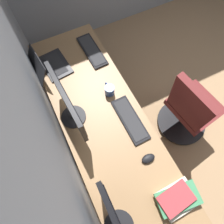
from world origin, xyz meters
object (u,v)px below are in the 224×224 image
object	(u,v)px
drawer_pedestal	(105,140)
office_chair	(189,111)
laptop_leftmost	(48,65)
mouse_main	(148,159)
keyboard_main	(130,119)
keyboard_spare	(92,51)
coffee_mug	(109,90)
book_stack_near	(177,199)
monitor_primary	(68,104)

from	to	relation	value
drawer_pedestal	office_chair	world-z (taller)	office_chair
laptop_leftmost	mouse_main	bearing A→B (deg)	-160.82
keyboard_main	keyboard_spare	world-z (taller)	same
laptop_leftmost	mouse_main	world-z (taller)	laptop_leftmost
mouse_main	coffee_mug	bearing A→B (deg)	0.62
keyboard_main	drawer_pedestal	bearing A→B (deg)	78.25
book_stack_near	office_chair	bearing A→B (deg)	-48.31
laptop_leftmost	keyboard_main	bearing A→B (deg)	-151.68
drawer_pedestal	mouse_main	xyz separation A→B (m)	(-0.38, -0.19, 0.40)
monitor_primary	coffee_mug	bearing A→B (deg)	-78.28
drawer_pedestal	mouse_main	distance (m)	0.58
laptop_leftmost	keyboard_main	distance (m)	0.88
keyboard_spare	laptop_leftmost	bearing A→B (deg)	90.85
drawer_pedestal	laptop_leftmost	distance (m)	0.87
keyboard_main	coffee_mug	size ratio (longest dim) A/B	3.44
book_stack_near	laptop_leftmost	bearing A→B (deg)	16.41
coffee_mug	laptop_leftmost	bearing A→B (deg)	38.69
laptop_leftmost	mouse_main	distance (m)	1.18
keyboard_spare	coffee_mug	world-z (taller)	coffee_mug
laptop_leftmost	coffee_mug	xyz separation A→B (m)	(-0.47, -0.38, -0.00)
keyboard_main	book_stack_near	distance (m)	0.66
laptop_leftmost	keyboard_main	size ratio (longest dim) A/B	0.84
keyboard_main	mouse_main	size ratio (longest dim) A/B	4.05
keyboard_main	mouse_main	world-z (taller)	mouse_main
office_chair	keyboard_main	bearing A→B (deg)	81.99
mouse_main	laptop_leftmost	bearing A→B (deg)	19.18
monitor_primary	laptop_leftmost	distance (m)	0.58
drawer_pedestal	mouse_main	world-z (taller)	mouse_main
monitor_primary	keyboard_main	distance (m)	0.51
drawer_pedestal	book_stack_near	distance (m)	0.85
mouse_main	coffee_mug	xyz separation A→B (m)	(0.64, 0.01, 0.03)
laptop_leftmost	keyboard_spare	world-z (taller)	laptop_leftmost
mouse_main	office_chair	size ratio (longest dim) A/B	0.11
keyboard_spare	monitor_primary	bearing A→B (deg)	143.59
office_chair	coffee_mug	bearing A→B (deg)	59.98
keyboard_main	office_chair	world-z (taller)	office_chair
keyboard_main	book_stack_near	xyz separation A→B (m)	(-0.66, -0.00, 0.03)
drawer_pedestal	office_chair	bearing A→B (deg)	-98.98
drawer_pedestal	laptop_leftmost	size ratio (longest dim) A/B	1.97
book_stack_near	coffee_mug	bearing A→B (deg)	2.51
monitor_primary	mouse_main	xyz separation A→B (m)	(-0.56, -0.37, -0.22)
laptop_leftmost	keyboard_spare	bearing A→B (deg)	-89.15
coffee_mug	keyboard_spare	bearing A→B (deg)	-5.93
keyboard_spare	mouse_main	bearing A→B (deg)	177.79
keyboard_spare	mouse_main	distance (m)	1.12
coffee_mug	drawer_pedestal	bearing A→B (deg)	144.53
mouse_main	monitor_primary	bearing A→B (deg)	33.09
drawer_pedestal	keyboard_spare	bearing A→B (deg)	-17.49
keyboard_spare	coffee_mug	size ratio (longest dim) A/B	3.47
keyboard_spare	mouse_main	xyz separation A→B (m)	(-1.12, 0.04, 0.01)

